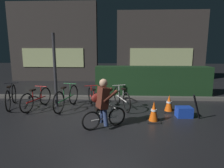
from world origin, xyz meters
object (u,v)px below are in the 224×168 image
(parked_bike_center_left, at_px, (67,98))
(blue_crate, at_px, (184,112))
(parked_bike_center_right, at_px, (93,98))
(parked_bike_right_mid, at_px, (121,98))
(parked_bike_leftmost, at_px, (11,97))
(traffic_cone_near, at_px, (154,112))
(traffic_cone_far, at_px, (169,104))
(street_post, at_px, (55,71))
(closed_umbrella, at_px, (197,107))
(cyclist, at_px, (103,103))
(parked_bike_left_mid, at_px, (36,99))

(parked_bike_center_left, bearing_deg, blue_crate, -88.63)
(parked_bike_center_right, xyz_separation_m, parked_bike_right_mid, (0.96, 0.01, 0.01))
(parked_bike_leftmost, xyz_separation_m, traffic_cone_near, (4.61, -1.14, -0.08))
(parked_bike_center_left, bearing_deg, traffic_cone_far, -81.43)
(street_post, distance_m, parked_bike_right_mid, 2.40)
(parked_bike_center_right, relative_size, closed_umbrella, 1.73)
(cyclist, bearing_deg, traffic_cone_near, -9.64)
(parked_bike_leftmost, bearing_deg, parked_bike_center_right, -108.63)
(parked_bike_right_mid, distance_m, closed_umbrella, 2.31)
(parked_bike_leftmost, distance_m, cyclist, 3.66)
(parked_bike_leftmost, distance_m, traffic_cone_near, 4.75)
(street_post, relative_size, parked_bike_right_mid, 1.63)
(cyclist, bearing_deg, parked_bike_leftmost, 124.65)
(parked_bike_left_mid, relative_size, parked_bike_center_left, 0.88)
(parked_bike_left_mid, height_order, parked_bike_center_right, parked_bike_left_mid)
(closed_umbrella, bearing_deg, parked_bike_center_right, -62.63)
(street_post, distance_m, blue_crate, 4.27)
(parked_bike_right_mid, height_order, traffic_cone_near, parked_bike_right_mid)
(parked_bike_leftmost, relative_size, traffic_cone_near, 2.87)
(parked_bike_left_mid, distance_m, parked_bike_right_mid, 2.80)
(parked_bike_left_mid, bearing_deg, blue_crate, -82.88)
(traffic_cone_near, height_order, traffic_cone_far, traffic_cone_near)
(closed_umbrella, bearing_deg, blue_crate, -88.53)
(parked_bike_center_right, bearing_deg, street_post, 65.15)
(parked_bike_leftmost, xyz_separation_m, parked_bike_center_right, (2.78, 0.04, -0.03))
(parked_bike_leftmost, bearing_deg, cyclist, -135.76)
(traffic_cone_near, bearing_deg, cyclist, -160.51)
(traffic_cone_near, distance_m, cyclist, 1.46)
(parked_bike_leftmost, height_order, blue_crate, parked_bike_leftmost)
(parked_bike_right_mid, xyz_separation_m, closed_umbrella, (2.06, -1.05, 0.05))
(traffic_cone_near, xyz_separation_m, closed_umbrella, (1.19, 0.15, 0.11))
(cyclist, height_order, closed_umbrella, cyclist)
(street_post, relative_size, parked_bike_leftmost, 1.51)
(parked_bike_right_mid, xyz_separation_m, blue_crate, (1.81, -0.80, -0.18))
(parked_bike_right_mid, distance_m, traffic_cone_near, 1.48)
(parked_bike_left_mid, xyz_separation_m, parked_bike_center_right, (1.83, 0.20, -0.00))
(parked_bike_center_left, xyz_separation_m, parked_bike_right_mid, (1.80, 0.16, -0.03))
(traffic_cone_far, bearing_deg, traffic_cone_near, -124.95)
(parked_bike_center_left, relative_size, traffic_cone_near, 3.02)
(traffic_cone_far, bearing_deg, blue_crate, -55.92)
(street_post, bearing_deg, parked_bike_left_mid, -150.45)
(closed_umbrella, bearing_deg, parked_bike_right_mid, -70.67)
(street_post, distance_m, cyclist, 2.57)
(parked_bike_leftmost, distance_m, traffic_cone_far, 5.23)
(parked_bike_left_mid, xyz_separation_m, cyclist, (2.33, -1.45, 0.30))
(parked_bike_leftmost, xyz_separation_m, cyclist, (3.27, -1.61, 0.27))
(parked_bike_center_left, distance_m, traffic_cone_far, 3.29)
(parked_bike_left_mid, bearing_deg, traffic_cone_far, -77.09)
(parked_bike_left_mid, relative_size, blue_crate, 3.43)
(parked_bike_center_right, xyz_separation_m, traffic_cone_near, (1.83, -1.18, -0.05))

